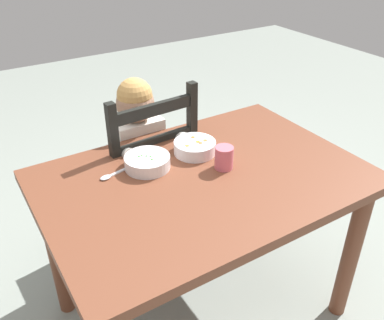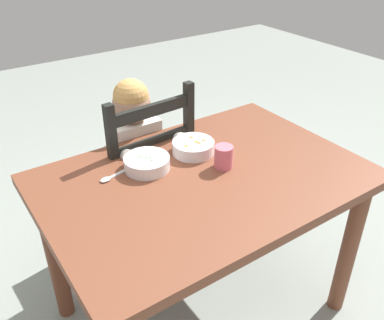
{
  "view_description": "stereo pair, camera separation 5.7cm",
  "coord_description": "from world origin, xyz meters",
  "px_view_note": "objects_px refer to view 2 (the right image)",
  "views": [
    {
      "loc": [
        -0.73,
        -1.09,
        1.6
      ],
      "look_at": [
        -0.02,
        0.05,
        0.79
      ],
      "focal_mm": 39.07,
      "sensor_mm": 36.0,
      "label": 1
    },
    {
      "loc": [
        -0.78,
        -1.06,
        1.6
      ],
      "look_at": [
        -0.02,
        0.05,
        0.79
      ],
      "focal_mm": 39.07,
      "sensor_mm": 36.0,
      "label": 2
    }
  ],
  "objects_px": {
    "drinking_cup": "(224,157)",
    "child_figure": "(138,150)",
    "dining_table": "(204,200)",
    "dining_chair": "(140,181)",
    "bowl_of_carrots": "(193,147)",
    "spoon": "(110,177)",
    "bowl_of_peas": "(147,163)"
  },
  "relations": [
    {
      "from": "bowl_of_peas",
      "to": "dining_table",
      "type": "bearing_deg",
      "value": -46.34
    },
    {
      "from": "dining_table",
      "to": "child_figure",
      "type": "height_order",
      "value": "child_figure"
    },
    {
      "from": "dining_table",
      "to": "bowl_of_carrots",
      "type": "relative_size",
      "value": 7.03
    },
    {
      "from": "dining_table",
      "to": "spoon",
      "type": "distance_m",
      "value": 0.37
    },
    {
      "from": "child_figure",
      "to": "bowl_of_carrots",
      "type": "xyz_separation_m",
      "value": [
        0.11,
        -0.29,
        0.12
      ]
    },
    {
      "from": "bowl_of_peas",
      "to": "drinking_cup",
      "type": "bearing_deg",
      "value": -32.18
    },
    {
      "from": "dining_table",
      "to": "drinking_cup",
      "type": "bearing_deg",
      "value": 3.61
    },
    {
      "from": "dining_table",
      "to": "drinking_cup",
      "type": "relative_size",
      "value": 13.37
    },
    {
      "from": "dining_table",
      "to": "bowl_of_peas",
      "type": "height_order",
      "value": "bowl_of_peas"
    },
    {
      "from": "dining_table",
      "to": "bowl_of_peas",
      "type": "xyz_separation_m",
      "value": [
        -0.15,
        0.16,
        0.14
      ]
    },
    {
      "from": "dining_table",
      "to": "dining_chair",
      "type": "xyz_separation_m",
      "value": [
        -0.04,
        0.46,
        -0.15
      ]
    },
    {
      "from": "dining_chair",
      "to": "bowl_of_carrots",
      "type": "relative_size",
      "value": 5.66
    },
    {
      "from": "spoon",
      "to": "dining_chair",
      "type": "bearing_deg",
      "value": 47.49
    },
    {
      "from": "dining_table",
      "to": "dining_chair",
      "type": "bearing_deg",
      "value": 95.47
    },
    {
      "from": "dining_chair",
      "to": "spoon",
      "type": "distance_m",
      "value": 0.47
    },
    {
      "from": "drinking_cup",
      "to": "child_figure",
      "type": "bearing_deg",
      "value": 107.44
    },
    {
      "from": "dining_chair",
      "to": "child_figure",
      "type": "height_order",
      "value": "child_figure"
    },
    {
      "from": "bowl_of_carrots",
      "to": "spoon",
      "type": "bearing_deg",
      "value": 177.29
    },
    {
      "from": "dining_table",
      "to": "child_figure",
      "type": "bearing_deg",
      "value": 95.93
    },
    {
      "from": "dining_chair",
      "to": "bowl_of_carrots",
      "type": "bearing_deg",
      "value": -70.72
    },
    {
      "from": "bowl_of_carrots",
      "to": "spoon",
      "type": "relative_size",
      "value": 1.24
    },
    {
      "from": "dining_chair",
      "to": "bowl_of_peas",
      "type": "xyz_separation_m",
      "value": [
        -0.11,
        -0.3,
        0.29
      ]
    },
    {
      "from": "child_figure",
      "to": "spoon",
      "type": "relative_size",
      "value": 7.1
    },
    {
      "from": "bowl_of_carrots",
      "to": "drinking_cup",
      "type": "bearing_deg",
      "value": -78.03
    },
    {
      "from": "bowl_of_peas",
      "to": "drinking_cup",
      "type": "distance_m",
      "value": 0.29
    },
    {
      "from": "dining_chair",
      "to": "child_figure",
      "type": "xyz_separation_m",
      "value": [
        -0.0,
        -0.01,
        0.18
      ]
    },
    {
      "from": "bowl_of_carrots",
      "to": "spoon",
      "type": "distance_m",
      "value": 0.36
    },
    {
      "from": "bowl_of_peas",
      "to": "spoon",
      "type": "distance_m",
      "value": 0.15
    },
    {
      "from": "dining_table",
      "to": "dining_chair",
      "type": "height_order",
      "value": "dining_chair"
    },
    {
      "from": "dining_chair",
      "to": "drinking_cup",
      "type": "distance_m",
      "value": 0.57
    },
    {
      "from": "dining_table",
      "to": "child_figure",
      "type": "distance_m",
      "value": 0.46
    },
    {
      "from": "child_figure",
      "to": "bowl_of_peas",
      "type": "distance_m",
      "value": 0.33
    }
  ]
}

